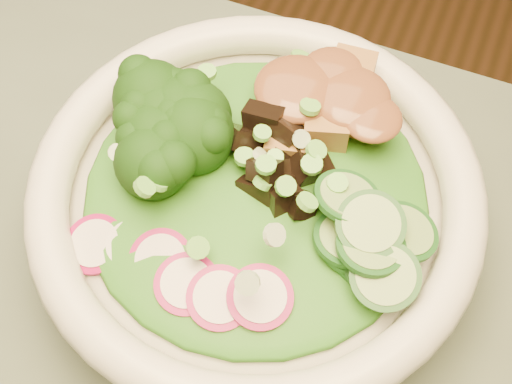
% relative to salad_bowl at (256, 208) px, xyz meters
% --- Properties ---
extents(salad_bowl, '(0.29, 0.29, 0.08)m').
position_rel_salad_bowl_xyz_m(salad_bowl, '(0.00, 0.00, 0.00)').
color(salad_bowl, silver).
rests_on(salad_bowl, dining_table).
extents(lettuce_bed, '(0.22, 0.22, 0.03)m').
position_rel_salad_bowl_xyz_m(lettuce_bed, '(0.00, 0.00, 0.02)').
color(lettuce_bed, '#285F14').
rests_on(lettuce_bed, salad_bowl).
extents(broccoli_florets, '(0.09, 0.08, 0.05)m').
position_rel_salad_bowl_xyz_m(broccoli_florets, '(-0.07, 0.01, 0.04)').
color(broccoli_florets, black).
rests_on(broccoli_florets, salad_bowl).
extents(radish_slices, '(0.12, 0.06, 0.02)m').
position_rel_salad_bowl_xyz_m(radish_slices, '(-0.01, -0.07, 0.03)').
color(radish_slices, '#970B4B').
rests_on(radish_slices, salad_bowl).
extents(cucumber_slices, '(0.08, 0.08, 0.04)m').
position_rel_salad_bowl_xyz_m(cucumber_slices, '(0.07, -0.02, 0.03)').
color(cucumber_slices, '#80AF61').
rests_on(cucumber_slices, salad_bowl).
extents(mushroom_heap, '(0.08, 0.08, 0.04)m').
position_rel_salad_bowl_xyz_m(mushroom_heap, '(0.00, 0.01, 0.04)').
color(mushroom_heap, black).
rests_on(mushroom_heap, salad_bowl).
extents(tofu_cubes, '(0.10, 0.08, 0.04)m').
position_rel_salad_bowl_xyz_m(tofu_cubes, '(0.02, 0.06, 0.03)').
color(tofu_cubes, olive).
rests_on(tofu_cubes, salad_bowl).
extents(peanut_sauce, '(0.07, 0.06, 0.02)m').
position_rel_salad_bowl_xyz_m(peanut_sauce, '(0.02, 0.06, 0.05)').
color(peanut_sauce, brown).
rests_on(peanut_sauce, tofu_cubes).
extents(scallion_garnish, '(0.20, 0.20, 0.03)m').
position_rel_salad_bowl_xyz_m(scallion_garnish, '(0.00, 0.00, 0.05)').
color(scallion_garnish, '#69BE43').
rests_on(scallion_garnish, salad_bowl).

